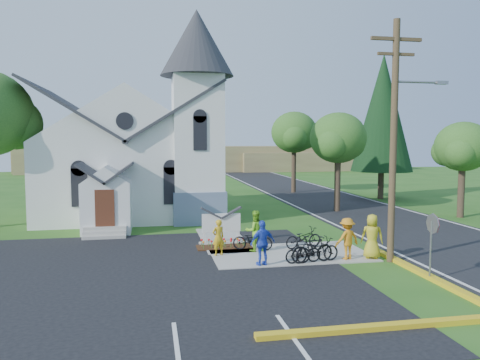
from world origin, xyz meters
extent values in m
plane|color=#285A19|center=(0.00, 0.00, 0.00)|extent=(120.00, 120.00, 0.00)
cube|color=black|center=(-7.00, -2.00, 0.01)|extent=(20.00, 16.00, 0.02)
cube|color=black|center=(10.00, 15.00, 0.01)|extent=(8.00, 90.00, 0.02)
cube|color=#ABA69A|center=(1.50, 0.50, 0.03)|extent=(7.00, 4.00, 0.05)
cube|color=white|center=(-6.00, 13.00, 2.50)|extent=(11.00, 9.00, 5.00)
cube|color=slate|center=(-1.70, 9.70, 1.00)|extent=(3.20, 3.20, 2.00)
cube|color=white|center=(-1.70, 9.70, 4.50)|extent=(3.00, 3.00, 9.00)
cone|color=#28282D|center=(-1.70, 9.70, 11.00)|extent=(4.50, 4.50, 4.00)
cube|color=white|center=(-7.00, 7.30, 1.40)|extent=(2.60, 2.40, 2.80)
cube|color=#532817|center=(-7.00, 6.07, 1.50)|extent=(1.00, 0.10, 2.00)
cube|color=#ABA69A|center=(-1.20, 3.20, 0.05)|extent=(2.20, 0.40, 0.10)
cube|color=white|center=(-2.05, 3.20, 0.55)|extent=(0.12, 0.12, 1.00)
cube|color=white|center=(-0.35, 3.20, 0.55)|extent=(0.12, 0.12, 1.00)
cube|color=white|center=(-1.20, 3.20, 1.05)|extent=(1.90, 0.14, 0.90)
cube|color=#361E0E|center=(-1.20, 2.30, 0.04)|extent=(2.60, 1.10, 0.07)
cylinder|color=#493724|center=(5.30, -1.50, 5.00)|extent=(0.28, 0.28, 10.00)
cube|color=#493724|center=(5.30, -1.50, 9.20)|extent=(2.20, 0.14, 0.14)
cube|color=#493724|center=(5.30, -1.50, 8.60)|extent=(1.60, 0.12, 0.12)
cylinder|color=gray|center=(6.40, -1.50, 7.50)|extent=(2.20, 0.10, 0.10)
cube|color=gray|center=(7.40, -1.50, 7.50)|extent=(0.50, 0.22, 0.14)
cylinder|color=gray|center=(5.40, -4.20, 1.10)|extent=(0.07, 0.07, 2.20)
cylinder|color=#B21414|center=(5.45, -4.20, 2.10)|extent=(0.04, 0.76, 0.76)
cylinder|color=#37281E|center=(8.50, 12.00, 2.02)|extent=(0.44, 0.44, 4.05)
ellipsoid|color=#2E5D20|center=(8.50, 12.00, 5.25)|extent=(4.00, 4.00, 3.60)
cylinder|color=#37281E|center=(9.00, 24.00, 2.25)|extent=(0.44, 0.44, 4.50)
ellipsoid|color=#2E5D20|center=(9.00, 24.00, 5.82)|extent=(4.40, 4.40, 3.96)
cylinder|color=#37281E|center=(15.50, 8.00, 1.80)|extent=(0.44, 0.44, 3.60)
ellipsoid|color=#2E5D20|center=(15.50, 8.00, 4.68)|extent=(3.60, 3.60, 3.24)
cylinder|color=#37281E|center=(15.00, 18.00, 1.20)|extent=(0.50, 0.50, 2.40)
cone|color=black|center=(15.00, 18.00, 7.40)|extent=(5.20, 5.20, 10.00)
cube|color=olive|center=(6.00, 56.00, 2.00)|extent=(60.00, 8.00, 4.00)
cube|color=olive|center=(-10.00, 58.00, 2.80)|extent=(30.00, 6.00, 5.60)
cube|color=olive|center=(22.00, 54.00, 1.50)|extent=(25.00, 6.00, 3.00)
imported|color=gold|center=(-1.70, 0.76, 0.84)|extent=(0.67, 0.55, 1.59)
imported|color=black|center=(0.00, 1.43, 0.53)|extent=(1.94, 1.18, 0.96)
imported|color=#76C825|center=(0.06, 1.22, 0.99)|extent=(0.99, 0.82, 1.87)
imported|color=black|center=(1.95, -1.20, 0.62)|extent=(1.96, 0.83, 1.14)
imported|color=blue|center=(-0.16, -1.20, 0.97)|extent=(1.15, 0.67, 1.84)
imported|color=black|center=(2.18, -1.13, 0.57)|extent=(2.05, 0.98, 1.03)
imported|color=orange|center=(3.60, -0.92, 0.94)|extent=(1.27, 0.92, 1.77)
imported|color=black|center=(1.56, -1.20, 0.53)|extent=(1.62, 0.61, 0.95)
imported|color=gold|center=(4.70, -1.01, 1.01)|extent=(1.10, 0.93, 1.91)
imported|color=black|center=(2.42, 1.35, 0.54)|extent=(1.97, 1.05, 0.98)
camera|label=1|loc=(-4.55, -19.32, 5.15)|focal=35.00mm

